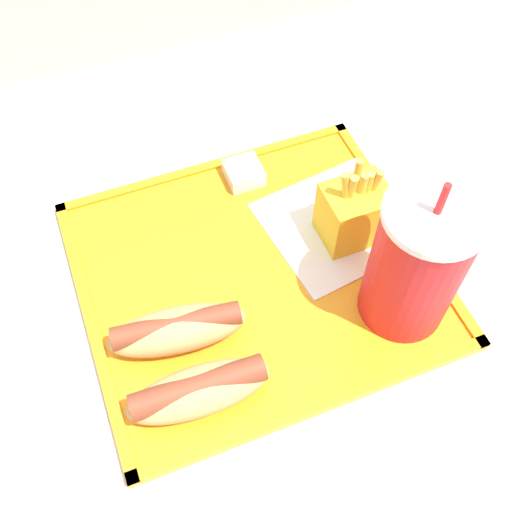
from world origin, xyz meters
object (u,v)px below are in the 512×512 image
at_px(soda_cup, 416,264).
at_px(sauce_cup_mayo, 244,172).
at_px(hot_dog_near, 177,329).
at_px(hot_dog_far, 199,390).
at_px(fries_carton, 353,210).

distance_m(soda_cup, sauce_cup_mayo, 0.26).
xyz_separation_m(hot_dog_near, sauce_cup_mayo, (-0.14, -0.18, -0.01)).
relative_size(hot_dog_far, sauce_cup_mayo, 3.31).
height_order(hot_dog_far, fries_carton, fries_carton).
bearing_deg(sauce_cup_mayo, hot_dog_near, 52.50).
relative_size(soda_cup, sauce_cup_mayo, 4.56).
xyz_separation_m(soda_cup, hot_dog_far, (0.23, 0.02, -0.06)).
distance_m(hot_dog_far, fries_carton, 0.26).
bearing_deg(hot_dog_near, sauce_cup_mayo, -127.50).
xyz_separation_m(hot_dog_far, hot_dog_near, (0.00, -0.07, -0.00)).
bearing_deg(hot_dog_near, hot_dog_far, 90.00).
xyz_separation_m(hot_dog_near, fries_carton, (-0.23, -0.06, 0.02)).
height_order(hot_dog_near, sauce_cup_mayo, hot_dog_near).
bearing_deg(hot_dog_far, fries_carton, -149.94).
bearing_deg(sauce_cup_mayo, fries_carton, 125.02).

